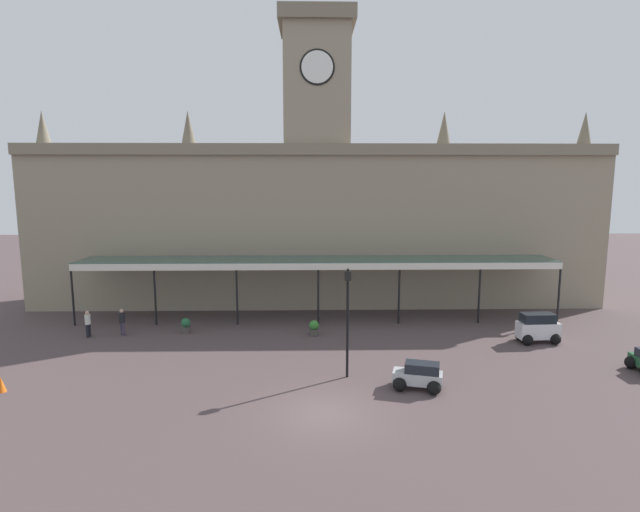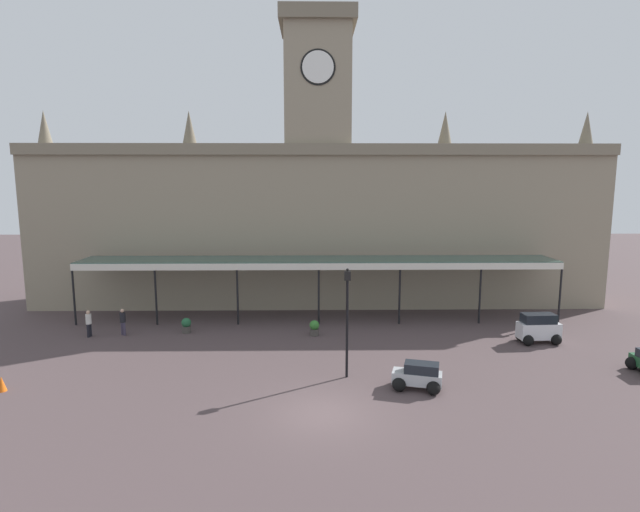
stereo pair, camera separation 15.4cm
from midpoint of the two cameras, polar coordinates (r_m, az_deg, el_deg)
name	(u,v)px [view 2 (the right image)]	position (r m, az deg, el deg)	size (l,w,h in m)	color
ground_plane	(323,413)	(21.75, 0.53, -17.50)	(140.00, 140.00, 0.00)	#4E3E40
station_building	(318,214)	(38.96, -0.15, 4.76)	(43.12, 5.66, 21.60)	gray
entrance_canopy	(319,261)	(34.33, -0.04, -0.62)	(32.65, 3.26, 4.23)	#38564C
car_white_van	(538,330)	(32.73, 23.75, -7.68)	(2.45, 1.68, 1.77)	silver
car_silver_estate	(418,377)	(24.21, 11.28, -13.42)	(2.41, 1.93, 1.27)	#B2B5BA
pedestrian_beside_cars	(123,321)	(33.71, -21.43, -6.89)	(0.34, 0.34, 1.67)	#3F384C
pedestrian_near_entrance	(89,322)	(34.16, -24.73, -6.89)	(0.34, 0.39, 1.67)	black
victorian_lamppost	(347,311)	(24.29, 3.30, -6.28)	(0.30, 0.30, 5.43)	black
traffic_cone	(2,384)	(27.74, -32.38, -12.19)	(0.40, 0.40, 0.71)	orange
planter_near_kerb	(186,325)	(33.07, -14.86, -7.63)	(0.60, 0.60, 0.96)	#47423D
planter_by_canopy	(314,328)	(31.45, -0.51, -8.18)	(0.60, 0.60, 0.96)	#47423D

